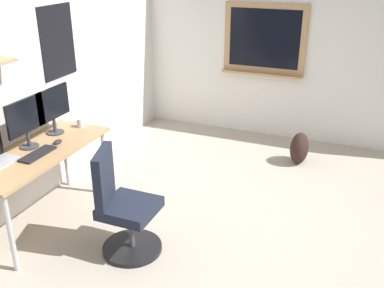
% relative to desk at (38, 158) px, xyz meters
% --- Properties ---
extents(ground_plane, '(5.20, 5.20, 0.00)m').
position_rel_desk_xyz_m(ground_plane, '(0.60, -2.06, -0.67)').
color(ground_plane, '#ADA393').
rests_on(ground_plane, ground).
extents(wall_back, '(5.00, 0.30, 2.60)m').
position_rel_desk_xyz_m(wall_back, '(0.59, 0.39, 0.63)').
color(wall_back, silver).
rests_on(wall_back, ground).
extents(wall_right, '(0.22, 5.00, 2.60)m').
position_rel_desk_xyz_m(wall_right, '(3.05, -2.03, 0.63)').
color(wall_right, silver).
rests_on(wall_right, ground).
extents(desk, '(1.49, 0.62, 0.75)m').
position_rel_desk_xyz_m(desk, '(0.00, 0.00, 0.00)').
color(desk, tan).
rests_on(desk, ground).
extents(office_chair, '(0.52, 0.54, 0.95)m').
position_rel_desk_xyz_m(office_chair, '(-0.11, -0.94, -0.27)').
color(office_chair, black).
rests_on(office_chair, ground).
extents(monitor_primary, '(0.46, 0.17, 0.46)m').
position_rel_desk_xyz_m(monitor_primary, '(0.04, 0.10, 0.35)').
color(monitor_primary, '#38383D').
rests_on(monitor_primary, desk).
extents(monitor_secondary, '(0.46, 0.17, 0.46)m').
position_rel_desk_xyz_m(monitor_secondary, '(0.41, 0.10, 0.35)').
color(monitor_secondary, '#38383D').
rests_on(monitor_secondary, desk).
extents(keyboard, '(0.37, 0.13, 0.02)m').
position_rel_desk_xyz_m(keyboard, '(-0.07, -0.08, 0.09)').
color(keyboard, black).
rests_on(keyboard, desk).
extents(computer_mouse, '(0.10, 0.06, 0.03)m').
position_rel_desk_xyz_m(computer_mouse, '(0.21, -0.08, 0.09)').
color(computer_mouse, '#262628').
rests_on(computer_mouse, desk).
extents(coffee_mug, '(0.08, 0.08, 0.09)m').
position_rel_desk_xyz_m(coffee_mug, '(0.64, -0.03, 0.12)').
color(coffee_mug, silver).
rests_on(coffee_mug, desk).
extents(backpack, '(0.32, 0.22, 0.40)m').
position_rel_desk_xyz_m(backpack, '(2.22, -2.03, -0.48)').
color(backpack, black).
rests_on(backpack, ground).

